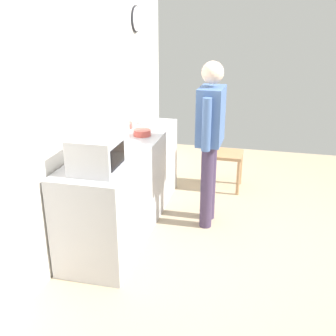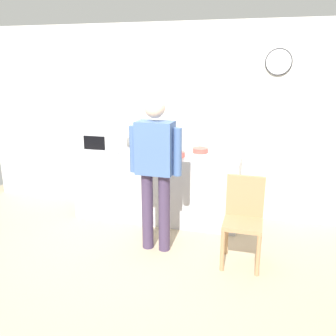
# 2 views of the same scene
# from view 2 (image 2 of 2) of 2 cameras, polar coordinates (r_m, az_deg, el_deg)

# --- Properties ---
(ground_plane) EXTENTS (6.00, 6.00, 0.00)m
(ground_plane) POSITION_cam_2_polar(r_m,az_deg,el_deg) (4.06, -7.94, -14.47)
(ground_plane) COLOR tan
(back_wall) EXTENTS (5.40, 0.13, 2.60)m
(back_wall) POSITION_cam_2_polar(r_m,az_deg,el_deg) (5.06, -1.47, 7.58)
(back_wall) COLOR silver
(back_wall) RESTS_ON ground_plane
(kitchen_counter) EXTENTS (2.20, 0.62, 0.92)m
(kitchen_counter) POSITION_cam_2_polar(r_m,az_deg,el_deg) (4.88, -1.71, -2.93)
(kitchen_counter) COLOR #B7B7BC
(kitchen_counter) RESTS_ON ground_plane
(microwave) EXTENTS (0.50, 0.39, 0.30)m
(microwave) POSITION_cam_2_polar(r_m,az_deg,el_deg) (4.94, -10.12, 4.40)
(microwave) COLOR silver
(microwave) RESTS_ON kitchen_counter
(sandwich_plate) EXTENTS (0.26, 0.26, 0.07)m
(sandwich_plate) POSITION_cam_2_polar(r_m,az_deg,el_deg) (4.81, -3.99, 2.69)
(sandwich_plate) COLOR white
(sandwich_plate) RESTS_ON kitchen_counter
(salad_bowl) EXTENTS (0.19, 0.19, 0.07)m
(salad_bowl) POSITION_cam_2_polar(r_m,az_deg,el_deg) (4.58, 1.54, 2.22)
(salad_bowl) COLOR #C64C42
(salad_bowl) RESTS_ON kitchen_counter
(cereal_bowl) EXTENTS (0.19, 0.19, 0.07)m
(cereal_bowl) POSITION_cam_2_polar(r_m,az_deg,el_deg) (4.59, 7.91, 2.09)
(cereal_bowl) COLOR white
(cereal_bowl) RESTS_ON kitchen_counter
(mixing_bowl) EXTENTS (0.21, 0.21, 0.06)m
(mixing_bowl) POSITION_cam_2_polar(r_m,az_deg,el_deg) (4.82, 5.18, 2.84)
(mixing_bowl) COLOR #C64C42
(mixing_bowl) RESTS_ON kitchen_counter
(toaster) EXTENTS (0.22, 0.18, 0.20)m
(toaster) POSITION_cam_2_polar(r_m,az_deg,el_deg) (4.81, 0.47, 3.71)
(toaster) COLOR silver
(toaster) RESTS_ON kitchen_counter
(fork_utensil) EXTENTS (0.04, 0.17, 0.01)m
(fork_utensil) POSITION_cam_2_polar(r_m,az_deg,el_deg) (4.61, -5.12, 1.87)
(fork_utensil) COLOR silver
(fork_utensil) RESTS_ON kitchen_counter
(spoon_utensil) EXTENTS (0.17, 0.05, 0.01)m
(spoon_utensil) POSITION_cam_2_polar(r_m,az_deg,el_deg) (4.78, 10.47, 2.19)
(spoon_utensil) COLOR silver
(spoon_utensil) RESTS_ON kitchen_counter
(person_standing) EXTENTS (0.59, 0.25, 1.74)m
(person_standing) POSITION_cam_2_polar(r_m,az_deg,el_deg) (3.88, -2.04, 0.68)
(person_standing) COLOR #41324F
(person_standing) RESTS_ON ground_plane
(wooden_chair) EXTENTS (0.40, 0.40, 0.94)m
(wooden_chair) POSITION_cam_2_polar(r_m,az_deg,el_deg) (3.88, 12.00, -7.54)
(wooden_chair) COLOR #A87F56
(wooden_chair) RESTS_ON ground_plane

